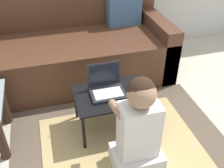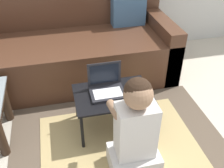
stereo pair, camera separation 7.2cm
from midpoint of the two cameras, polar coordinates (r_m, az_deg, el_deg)
The scene contains 7 objects.
ground_plane at distance 2.23m, azimuth 0.20°, elevation -10.55°, with size 16.00×16.00×0.00m, color beige.
area_rug at distance 2.13m, azimuth 0.90°, elevation -13.00°, with size 1.69×1.25×0.01m.
couch at distance 2.82m, azimuth -9.58°, elevation 7.84°, with size 2.01×0.92×0.93m.
laptop_desk at distance 2.08m, azimuth -0.78°, elevation -2.95°, with size 0.60×0.41×0.34m.
laptop at distance 2.06m, azimuth -2.18°, elevation -0.93°, with size 0.27×0.21×0.22m.
computer_mouse at distance 2.07m, azimuth 3.25°, elevation -1.44°, with size 0.07×0.09×0.03m.
person_seated at distance 1.75m, azimuth 4.55°, elevation -10.25°, with size 0.34×0.35×0.77m.
Camera 1 is at (-0.46, -1.48, 1.60)m, focal length 42.00 mm.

